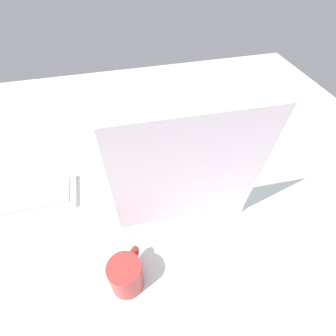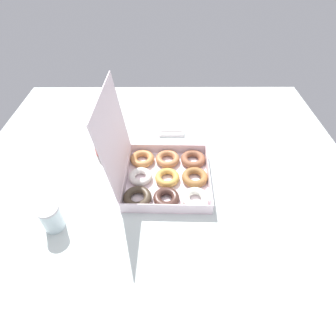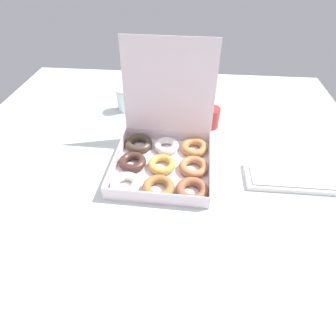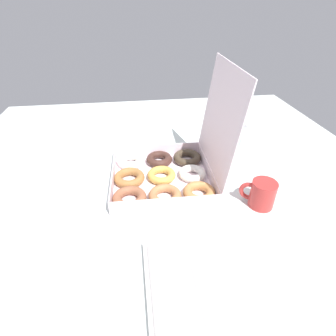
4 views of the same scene
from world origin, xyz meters
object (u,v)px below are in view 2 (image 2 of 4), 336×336
object	(u,v)px
coffee_mug	(103,145)
donut_box	(163,173)
glass_jar	(51,218)
keyboard	(171,113)

from	to	relation	value
coffee_mug	donut_box	bearing A→B (deg)	-122.95
donut_box	glass_jar	xyz separation A→B (cm)	(-24.19, 40.74, 1.40)
donut_box	keyboard	xyz separation A→B (cm)	(53.32, -4.38, -3.20)
keyboard	coffee_mug	distance (cm)	48.20
coffee_mug	keyboard	bearing A→B (deg)	-44.24
donut_box	keyboard	distance (cm)	53.59
donut_box	glass_jar	size ratio (longest dim) A/B	3.84
donut_box	keyboard	bearing A→B (deg)	-4.69
glass_jar	donut_box	bearing A→B (deg)	-59.29
keyboard	coffee_mug	world-z (taller)	coffee_mug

